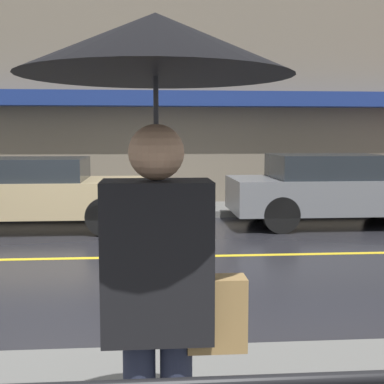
{
  "coord_description": "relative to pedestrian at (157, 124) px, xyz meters",
  "views": [
    {
      "loc": [
        1.06,
        -7.57,
        1.74
      ],
      "look_at": [
        1.55,
        -1.62,
        1.11
      ],
      "focal_mm": 50.0,
      "sensor_mm": 36.0,
      "label": 1
    }
  ],
  "objects": [
    {
      "name": "car_grey",
      "position": [
        3.54,
        8.0,
        -1.07
      ],
      "size": [
        4.05,
        1.79,
        1.38
      ],
      "color": "slate",
      "rests_on": "ground_plane"
    },
    {
      "name": "building_storefront",
      "position": [
        -1.1,
        10.92,
        0.78
      ],
      "size": [
        28.0,
        0.85,
        5.12
      ],
      "color": "#706656",
      "rests_on": "ground_plane"
    },
    {
      "name": "car_tan",
      "position": [
        -2.25,
        8.0,
        -1.08
      ],
      "size": [
        4.54,
        1.8,
        1.33
      ],
      "color": "tan",
      "rests_on": "ground_plane"
    },
    {
      "name": "lane_marking",
      "position": [
        -1.1,
        5.49,
        -1.78
      ],
      "size": [
        25.2,
        0.12,
        0.01
      ],
      "color": "gold",
      "rests_on": "ground_plane"
    },
    {
      "name": "ground_plane",
      "position": [
        -1.1,
        5.49,
        -1.79
      ],
      "size": [
        80.0,
        80.0,
        0.0
      ],
      "primitive_type": "plane",
      "color": "black"
    },
    {
      "name": "pedestrian",
      "position": [
        0.0,
        0.0,
        0.0
      ],
      "size": [
        1.06,
        1.06,
        2.07
      ],
      "color": "#23283D",
      "rests_on": "sidewalk_near"
    },
    {
      "name": "sidewalk_far",
      "position": [
        -1.1,
        9.95,
        -1.72
      ],
      "size": [
        28.0,
        1.69,
        0.14
      ],
      "color": "#60605E",
      "rests_on": "ground_plane"
    }
  ]
}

